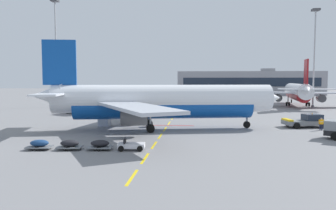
% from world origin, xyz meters
% --- Properties ---
extents(ground, '(400.00, 400.00, 0.00)m').
position_xyz_m(ground, '(40.00, 40.00, 0.00)').
color(ground, slate).
extents(apron_paint_markings, '(8.00, 94.23, 0.01)m').
position_xyz_m(apron_paint_markings, '(18.00, 35.76, 0.00)').
color(apron_paint_markings, yellow).
rests_on(apron_paint_markings, ground).
extents(airliner_foreground, '(34.69, 34.01, 12.20)m').
position_xyz_m(airliner_foreground, '(17.29, 17.94, 3.95)').
color(airliner_foreground, white).
rests_on(airliner_foreground, ground).
extents(pushback_tug, '(6.40, 3.99, 2.08)m').
position_xyz_m(pushback_tug, '(38.33, 21.97, 0.90)').
color(pushback_tug, slate).
rests_on(pushback_tug, ground).
extents(airliner_mid_left, '(32.63, 33.13, 11.62)m').
position_xyz_m(airliner_mid_left, '(49.05, 63.93, 3.76)').
color(airliner_mid_left, white).
rests_on(airliner_mid_left, ground).
extents(fuel_service_truck, '(7.21, 5.74, 3.14)m').
position_xyz_m(fuel_service_truck, '(-1.17, 37.34, 1.65)').
color(fuel_service_truck, black).
rests_on(fuel_service_truck, ground).
extents(baggage_train, '(11.67, 2.32, 1.14)m').
position_xyz_m(baggage_train, '(11.56, 3.71, 0.53)').
color(baggage_train, silver).
rests_on(baggage_train, ground).
extents(ground_crew_worker, '(0.69, 0.31, 1.71)m').
position_xyz_m(ground_crew_worker, '(39.36, 19.02, 0.97)').
color(ground_crew_worker, '#191E38').
rests_on(ground_crew_worker, ground).
extents(uld_cargo_container, '(1.66, 1.62, 1.60)m').
position_xyz_m(uld_cargo_container, '(8.64, 20.63, 0.80)').
color(uld_cargo_container, '#B7BCC6').
rests_on(uld_cargo_container, ground).
extents(apron_light_mast_near, '(1.80, 1.80, 27.01)m').
position_xyz_m(apron_light_mast_near, '(-13.42, 54.28, 16.64)').
color(apron_light_mast_near, slate).
rests_on(apron_light_mast_near, ground).
extents(apron_light_mast_far, '(1.80, 1.80, 24.30)m').
position_xyz_m(apron_light_mast_far, '(51.14, 58.02, 15.15)').
color(apron_light_mast_far, slate).
rests_on(apron_light_mast_far, ground).
extents(terminal_satellite, '(66.58, 26.74, 12.52)m').
position_xyz_m(terminal_satellite, '(46.35, 138.52, 5.48)').
color(terminal_satellite, gray).
rests_on(terminal_satellite, ground).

